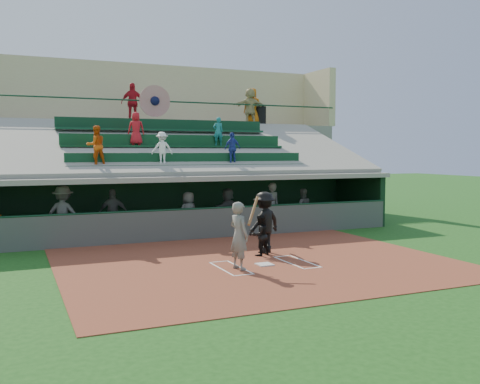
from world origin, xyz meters
name	(u,v)px	position (x,y,z in m)	size (l,w,h in m)	color
ground	(264,266)	(0.00, 0.00, 0.00)	(100.00, 100.00, 0.00)	#184914
dirt_slab	(257,262)	(0.00, 0.50, 0.01)	(11.00, 9.00, 0.02)	brown
home_plate	(264,264)	(0.00, 0.00, 0.04)	(0.43, 0.43, 0.03)	silver
batters_box_chalk	(264,265)	(0.00, 0.00, 0.02)	(2.65, 1.85, 0.01)	white
dugout_floor	(190,232)	(0.00, 6.75, 0.02)	(16.00, 3.50, 0.04)	gray
concourse_slab	(148,169)	(0.00, 13.50, 2.30)	(20.00, 3.00, 4.60)	gray
grandstand	(163,172)	(-0.01, 10.51, 2.26)	(20.40, 10.40, 7.80)	#4C514C
batter_at_plate	(239,235)	(-0.86, -0.22, 0.94)	(0.93, 0.80, 1.95)	#5E605B
catcher	(260,235)	(0.47, 1.28, 0.65)	(0.61, 0.48, 1.26)	black
home_umpire	(264,222)	(0.80, 1.65, 0.98)	(1.24, 0.71, 1.91)	black
dugout_bench	(181,222)	(-0.01, 7.91, 0.27)	(15.29, 0.46, 0.46)	brown
dugout_player_a	(63,214)	(-4.79, 6.15, 1.03)	(1.27, 0.73, 1.97)	#5E615C
dugout_player_b	(113,213)	(-3.00, 6.56, 0.93)	(1.04, 0.43, 1.77)	#595C57
dugout_player_c	(189,213)	(-0.28, 6.00, 0.85)	(0.79, 0.52, 1.63)	#5A5D58
dugout_player_d	(228,209)	(1.56, 6.59, 0.88)	(1.55, 0.50, 1.68)	#555853
dugout_player_e	(271,206)	(3.24, 6.01, 0.98)	(0.69, 0.45, 1.89)	#5F625D
dugout_player_f	(302,208)	(4.80, 6.21, 0.84)	(0.78, 0.60, 1.60)	#5A5C57
trash_bin	(260,116)	(5.81, 12.48, 5.08)	(0.64, 0.64, 0.97)	black
concourse_staff_a	(133,103)	(-0.85, 12.91, 5.56)	(1.13, 0.47, 1.92)	red
concourse_staff_b	(252,106)	(5.33, 12.40, 5.55)	(0.93, 0.60, 1.90)	#C55F0B
concourse_staff_c	(250,106)	(5.08, 12.16, 5.53)	(1.73, 0.55, 1.87)	tan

